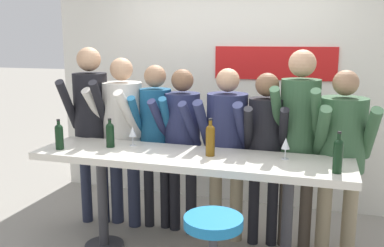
# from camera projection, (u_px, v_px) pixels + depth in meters

# --- Properties ---
(back_wall) EXTENTS (4.26, 0.12, 2.40)m
(back_wall) POSITION_uv_depth(u_px,v_px,m) (229.00, 99.00, 4.95)
(back_wall) COLOR silver
(back_wall) RESTS_ON ground_plane
(tasting_table) EXTENTS (2.66, 0.65, 0.95)m
(tasting_table) POSITION_uv_depth(u_px,v_px,m) (189.00, 170.00, 3.58)
(tasting_table) COLOR silver
(tasting_table) RESTS_ON ground_plane
(person_far_left) EXTENTS (0.46, 0.59, 1.82)m
(person_far_left) POSITION_uv_depth(u_px,v_px,m) (91.00, 115.00, 4.29)
(person_far_left) COLOR #23283D
(person_far_left) RESTS_ON ground_plane
(person_left) EXTENTS (0.53, 0.62, 1.72)m
(person_left) POSITION_uv_depth(u_px,v_px,m) (123.00, 125.00, 4.25)
(person_left) COLOR #23283D
(person_left) RESTS_ON ground_plane
(person_center_left) EXTENTS (0.41, 0.53, 1.65)m
(person_center_left) POSITION_uv_depth(u_px,v_px,m) (156.00, 128.00, 4.19)
(person_center_left) COLOR black
(person_center_left) RESTS_ON ground_plane
(person_center) EXTENTS (0.46, 0.56, 1.62)m
(person_center) POSITION_uv_depth(u_px,v_px,m) (182.00, 133.00, 4.09)
(person_center) COLOR black
(person_center) RESTS_ON ground_plane
(person_center_right) EXTENTS (0.48, 0.56, 1.64)m
(person_center_right) POSITION_uv_depth(u_px,v_px,m) (227.00, 137.00, 3.95)
(person_center_right) COLOR gray
(person_center_right) RESTS_ON ground_plane
(person_right) EXTENTS (0.41, 0.52, 1.61)m
(person_right) POSITION_uv_depth(u_px,v_px,m) (265.00, 140.00, 3.83)
(person_right) COLOR black
(person_right) RESTS_ON ground_plane
(person_far_right) EXTENTS (0.44, 0.57, 1.81)m
(person_far_right) POSITION_uv_depth(u_px,v_px,m) (299.00, 127.00, 3.75)
(person_far_right) COLOR #473D33
(person_far_right) RESTS_ON ground_plane
(person_rightmost) EXTENTS (0.52, 0.59, 1.65)m
(person_rightmost) POSITION_uv_depth(u_px,v_px,m) (342.00, 145.00, 3.63)
(person_rightmost) COLOR gray
(person_rightmost) RESTS_ON ground_plane
(wine_bottle_0) EXTENTS (0.07, 0.07, 0.31)m
(wine_bottle_0) POSITION_uv_depth(u_px,v_px,m) (338.00, 154.00, 3.06)
(wine_bottle_0) COLOR black
(wine_bottle_0) RESTS_ON tasting_table
(wine_bottle_1) EXTENTS (0.08, 0.08, 0.31)m
(wine_bottle_1) POSITION_uv_depth(u_px,v_px,m) (210.00, 139.00, 3.51)
(wine_bottle_1) COLOR brown
(wine_bottle_1) RESTS_ON tasting_table
(wine_bottle_2) EXTENTS (0.07, 0.07, 0.27)m
(wine_bottle_2) POSITION_uv_depth(u_px,v_px,m) (59.00, 135.00, 3.72)
(wine_bottle_2) COLOR black
(wine_bottle_2) RESTS_ON tasting_table
(wine_bottle_3) EXTENTS (0.07, 0.07, 0.26)m
(wine_bottle_3) POSITION_uv_depth(u_px,v_px,m) (110.00, 134.00, 3.80)
(wine_bottle_3) COLOR black
(wine_bottle_3) RESTS_ON tasting_table
(wine_glass_0) EXTENTS (0.07, 0.07, 0.18)m
(wine_glass_0) POSITION_uv_depth(u_px,v_px,m) (286.00, 144.00, 3.41)
(wine_glass_0) COLOR silver
(wine_glass_0) RESTS_ON tasting_table
(wine_glass_1) EXTENTS (0.07, 0.07, 0.18)m
(wine_glass_1) POSITION_uv_depth(u_px,v_px,m) (133.00, 132.00, 3.84)
(wine_glass_1) COLOR silver
(wine_glass_1) RESTS_ON tasting_table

